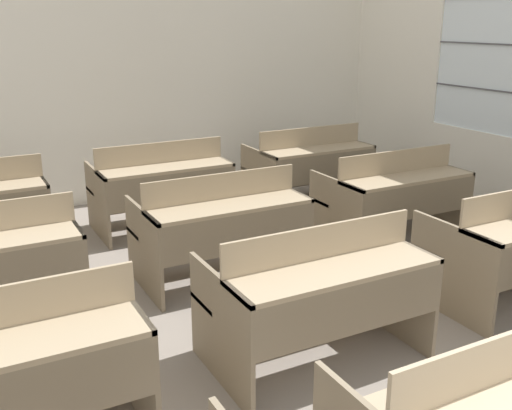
{
  "coord_description": "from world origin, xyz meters",
  "views": [
    {
      "loc": [
        -2.0,
        0.21,
        2.04
      ],
      "look_at": [
        -0.04,
        3.87,
        0.74
      ],
      "focal_mm": 42.0,
      "sensor_mm": 36.0,
      "label": 1
    }
  ],
  "objects": [
    {
      "name": "wall_back",
      "position": [
        0.0,
        6.94,
        1.59
      ],
      "size": [
        6.44,
        0.06,
        3.17
      ],
      "color": "white",
      "rests_on": "ground_plane"
    },
    {
      "name": "bench_second_left",
      "position": [
        -1.89,
        2.93,
        0.46
      ],
      "size": [
        1.29,
        0.81,
        0.88
      ],
      "color": "#7E6F58",
      "rests_on": "ground_plane"
    },
    {
      "name": "bench_second_center",
      "position": [
        -0.12,
        2.94,
        0.46
      ],
      "size": [
        1.29,
        0.81,
        0.88
      ],
      "color": "#7E6F58",
      "rests_on": "ground_plane"
    },
    {
      "name": "bench_third_center",
      "position": [
        -0.12,
        4.33,
        0.46
      ],
      "size": [
        1.29,
        0.81,
        0.88
      ],
      "color": "#7A6B54",
      "rests_on": "ground_plane"
    },
    {
      "name": "bench_third_right",
      "position": [
        1.66,
        4.34,
        0.46
      ],
      "size": [
        1.29,
        0.81,
        0.88
      ],
      "color": "#796A53",
      "rests_on": "ground_plane"
    },
    {
      "name": "bench_back_center",
      "position": [
        -0.13,
        5.72,
        0.46
      ],
      "size": [
        1.29,
        0.81,
        0.88
      ],
      "color": "#7C6C56",
      "rests_on": "ground_plane"
    },
    {
      "name": "bench_back_right",
      "position": [
        1.64,
        5.74,
        0.46
      ],
      "size": [
        1.29,
        0.81,
        0.88
      ],
      "color": "#7A6B54",
      "rests_on": "ground_plane"
    }
  ]
}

